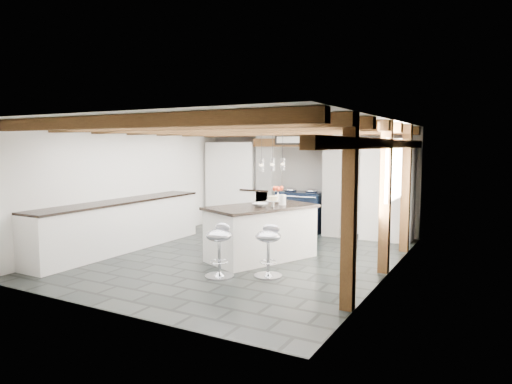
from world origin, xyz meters
The scene contains 6 objects.
ground centered at (0.00, 0.00, 0.00)m, with size 6.00×6.00×0.00m, color black.
room_shell centered at (-0.61, 1.42, 1.07)m, with size 6.00×6.03×6.00m.
range_cooker centered at (0.00, 2.68, 0.47)m, with size 1.00×0.63×0.99m.
kitchen_island centered at (0.40, 0.04, 0.47)m, with size 1.63×2.08×1.22m.
bar_stool_near centered at (0.99, -0.85, 0.48)m, with size 0.43×0.43×0.77m.
bar_stool_far centered at (0.37, -1.21, 0.49)m, with size 0.43×0.43×0.80m.
Camera 1 is at (3.97, -6.68, 1.92)m, focal length 32.00 mm.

